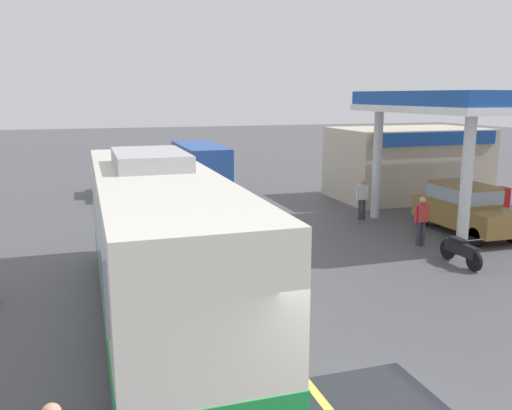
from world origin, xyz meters
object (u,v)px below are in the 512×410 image
(motorcycle_parked_forecourt, at_px, (460,250))
(pedestrian_by_shop, at_px, (362,197))
(car_at_pump, at_px, (465,206))
(minibus_opposing_lane, at_px, (200,163))
(coach_bus_main, at_px, (158,245))
(pedestrian_near_pump, at_px, (421,218))
(car_trailing_behind_bus, at_px, (122,175))

(motorcycle_parked_forecourt, distance_m, pedestrian_by_shop, 6.26)
(motorcycle_parked_forecourt, relative_size, pedestrian_by_shop, 1.08)
(car_at_pump, distance_m, minibus_opposing_lane, 13.62)
(coach_bus_main, relative_size, minibus_opposing_lane, 1.80)
(motorcycle_parked_forecourt, height_order, pedestrian_near_pump, pedestrian_near_pump)
(coach_bus_main, relative_size, car_at_pump, 2.63)
(car_at_pump, xyz_separation_m, minibus_opposing_lane, (-7.33, 11.47, 0.46))
(motorcycle_parked_forecourt, xyz_separation_m, pedestrian_by_shop, (0.13, 6.24, 0.49))
(minibus_opposing_lane, relative_size, pedestrian_by_shop, 3.69)
(pedestrian_near_pump, bearing_deg, car_trailing_behind_bus, 125.14)
(pedestrian_near_pump, bearing_deg, motorcycle_parked_forecourt, -93.17)
(pedestrian_near_pump, bearing_deg, car_at_pump, 20.73)
(motorcycle_parked_forecourt, relative_size, car_trailing_behind_bus, 0.43)
(minibus_opposing_lane, relative_size, pedestrian_near_pump, 3.69)
(coach_bus_main, xyz_separation_m, car_at_pump, (11.59, 4.31, -0.71))
(coach_bus_main, height_order, pedestrian_near_pump, coach_bus_main)
(pedestrian_near_pump, bearing_deg, coach_bus_main, -159.70)
(coach_bus_main, relative_size, motorcycle_parked_forecourt, 6.13)
(coach_bus_main, bearing_deg, motorcycle_parked_forecourt, 7.58)
(coach_bus_main, xyz_separation_m, car_trailing_behind_bus, (0.28, 15.96, -0.71))
(minibus_opposing_lane, bearing_deg, coach_bus_main, -105.09)
(coach_bus_main, relative_size, car_trailing_behind_bus, 2.63)
(car_at_pump, bearing_deg, pedestrian_by_shop, 127.84)
(car_at_pump, distance_m, pedestrian_near_pump, 2.62)
(minibus_opposing_lane, distance_m, motorcycle_parked_forecourt, 15.37)
(car_at_pump, bearing_deg, pedestrian_near_pump, -159.27)
(car_at_pump, height_order, pedestrian_by_shop, car_at_pump)
(coach_bus_main, height_order, minibus_opposing_lane, coach_bus_main)
(pedestrian_near_pump, distance_m, pedestrian_by_shop, 4.06)
(coach_bus_main, distance_m, pedestrian_by_shop, 11.82)
(coach_bus_main, height_order, car_trailing_behind_bus, coach_bus_main)
(motorcycle_parked_forecourt, distance_m, car_trailing_behind_bus, 17.16)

